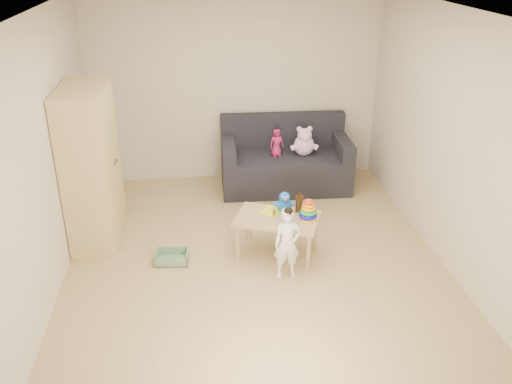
{
  "coord_description": "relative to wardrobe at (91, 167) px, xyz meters",
  "views": [
    {
      "loc": [
        -0.59,
        -5.09,
        3.17
      ],
      "look_at": [
        0.05,
        0.25,
        0.65
      ],
      "focal_mm": 38.0,
      "sensor_mm": 36.0,
      "label": 1
    }
  ],
  "objects": [
    {
      "name": "sofa",
      "position": [
        2.38,
        1.14,
        -0.64
      ],
      "size": [
        1.77,
        0.92,
        0.49
      ],
      "primitive_type": "cube",
      "rotation": [
        0.0,
        0.0,
        -0.03
      ],
      "color": "black",
      "rests_on": "ground"
    },
    {
      "name": "play_table",
      "position": [
        1.99,
        -0.62,
        -0.66
      ],
      "size": [
        1.02,
        0.83,
        0.46
      ],
      "primitive_type": "cube",
      "rotation": [
        0.0,
        0.0,
        -0.37
      ],
      "color": "tan",
      "rests_on": "ground"
    },
    {
      "name": "blue_plush",
      "position": [
        2.09,
        -0.5,
        -0.3
      ],
      "size": [
        0.26,
        0.24,
        0.25
      ],
      "primitive_type": null,
      "rotation": [
        0.0,
        0.0,
        -0.54
      ],
      "color": "blue",
      "rests_on": "play_table"
    },
    {
      "name": "wardrobe",
      "position": [
        0.0,
        0.0,
        0.0
      ],
      "size": [
        0.49,
        0.99,
        1.78
      ],
      "primitive_type": "cube",
      "color": "tan",
      "rests_on": "ground"
    },
    {
      "name": "pink_bear",
      "position": [
        2.62,
        1.09,
        -0.23
      ],
      "size": [
        0.34,
        0.31,
        0.34
      ],
      "primitive_type": null,
      "rotation": [
        0.0,
        0.0,
        -0.2
      ],
      "color": "#EFB0D8",
      "rests_on": "sofa"
    },
    {
      "name": "room",
      "position": [
        1.74,
        -0.61,
        0.41
      ],
      "size": [
        4.5,
        4.5,
        4.5
      ],
      "color": "tan",
      "rests_on": "ground"
    },
    {
      "name": "brown_bottle",
      "position": [
        2.25,
        -0.51,
        -0.33
      ],
      "size": [
        0.08,
        0.08,
        0.23
      ],
      "color": "black",
      "rests_on": "play_table"
    },
    {
      "name": "doll",
      "position": [
        2.25,
        1.09,
        -0.21
      ],
      "size": [
        0.22,
        0.17,
        0.38
      ],
      "primitive_type": "imported",
      "rotation": [
        0.0,
        0.0,
        0.24
      ],
      "color": "#B2215B",
      "rests_on": "sofa"
    },
    {
      "name": "yellow_book",
      "position": [
        1.95,
        -0.48,
        -0.42
      ],
      "size": [
        0.29,
        0.29,
        0.02
      ],
      "primitive_type": "cube",
      "rotation": [
        0.0,
        0.0,
        -0.7
      ],
      "color": "#EBFF1A",
      "rests_on": "play_table"
    },
    {
      "name": "ring_stacker",
      "position": [
        2.31,
        -0.7,
        -0.34
      ],
      "size": [
        0.2,
        0.2,
        0.22
      ],
      "color": "#F6B10C",
      "rests_on": "play_table"
    },
    {
      "name": "toddler",
      "position": [
        2.03,
        -1.04,
        -0.52
      ],
      "size": [
        0.28,
        0.19,
        0.74
      ],
      "primitive_type": "imported",
      "rotation": [
        0.0,
        0.0,
        0.03
      ],
      "color": "white",
      "rests_on": "ground"
    },
    {
      "name": "storage_bin",
      "position": [
        0.84,
        -0.63,
        -0.84
      ],
      "size": [
        0.38,
        0.3,
        0.11
      ],
      "primitive_type": null,
      "rotation": [
        0.0,
        0.0,
        -0.09
      ],
      "color": "#698F68",
      "rests_on": "ground"
    },
    {
      "name": "wooden_figure",
      "position": [
        1.96,
        -0.61,
        -0.38
      ],
      "size": [
        0.04,
        0.03,
        0.1
      ],
      "primitive_type": null,
      "rotation": [
        0.0,
        0.0,
        -0.03
      ],
      "color": "brown",
      "rests_on": "play_table"
    }
  ]
}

